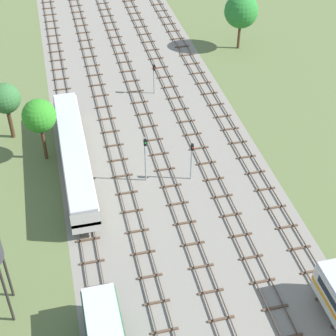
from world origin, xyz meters
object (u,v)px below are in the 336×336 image
object	(u,v)px
passenger_coach_far_left_mid	(74,155)
signal_post_mid	(145,154)
signal_post_nearest	(192,156)
signal_post_near	(154,75)

from	to	relation	value
passenger_coach_far_left_mid	signal_post_mid	xyz separation A→B (m)	(7.49, -3.27, 1.11)
passenger_coach_far_left_mid	signal_post_nearest	distance (m)	13.18
signal_post_nearest	signal_post_mid	bearing A→B (deg)	169.39
signal_post_nearest	signal_post_mid	distance (m)	5.10
signal_post_nearest	signal_post_mid	size ratio (longest dim) A/B	0.86
passenger_coach_far_left_mid	signal_post_mid	size ratio (longest dim) A/B	3.72
passenger_coach_far_left_mid	signal_post_near	bearing A→B (deg)	50.27
signal_post_nearest	signal_post_near	world-z (taller)	signal_post_nearest
passenger_coach_far_left_mid	signal_post_mid	distance (m)	8.24
signal_post_nearest	signal_post_mid	world-z (taller)	signal_post_mid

